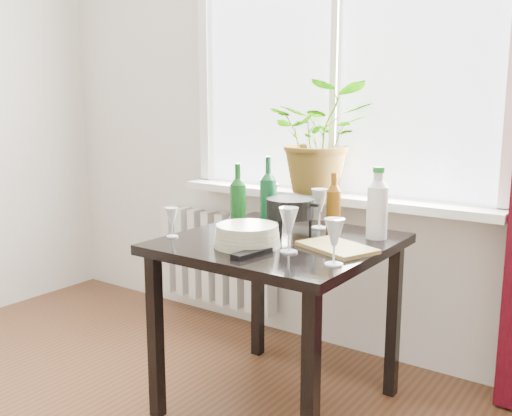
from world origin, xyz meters
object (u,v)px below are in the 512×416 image
Objects in this scene: wineglass_front_left at (172,222)px; wineglass_back_center at (319,208)px; table at (279,261)px; potted_plant at (321,137)px; wineglass_back_left at (271,200)px; tv_remote at (252,253)px; fondue_pot at (290,217)px; wine_bottle_right at (268,191)px; plate_stack at (247,236)px; bottle_amber at (334,202)px; wineglass_far_right at (334,241)px; radiator at (217,258)px; wine_bottle_left at (238,196)px; wineglass_front_right at (289,230)px; cleaning_bottle at (378,202)px.

wineglass_back_center is at bearing 50.46° from wineglass_front_left.
table is 1.53× the size of potted_plant.
tv_remote is at bearing -61.96° from wineglass_back_left.
wineglass_back_center is at bearing 92.75° from fondue_pot.
plate_stack is at bearing -68.51° from wine_bottle_right.
wineglass_front_left is (-0.21, -0.41, -0.10)m from wine_bottle_right.
bottle_amber is 2.07× the size of wineglass_front_left.
fondue_pot is at bearing -102.22° from wineglass_back_center.
table is 5.03× the size of wineglass_far_right.
wineglass_far_right reaches higher than table.
radiator is 1.54m from wineglass_far_right.
wineglass_front_left is 0.73× the size of tv_remote.
wine_bottle_right is (0.07, 0.13, 0.01)m from wine_bottle_left.
wineglass_front_right is at bearing -27.60° from wine_bottle_left.
bottle_amber is at bearing -15.91° from wineglass_back_center.
cleaning_bottle reaches higher than wineglass_back_left.
wine_bottle_left is 0.60m from cleaning_bottle.
table is at bearing 149.62° from wineglass_far_right.
cleaning_bottle is at bearing -10.65° from wineglass_back_left.
radiator is 1.44× the size of potted_plant.
potted_plant is at bearing 111.39° from tv_remote.
plate_stack is at bearing -65.56° from wineglass_back_left.
wineglass_front_right is (0.99, -0.79, 0.45)m from radiator.
cleaning_bottle is 0.46m from wineglass_far_right.
wine_bottle_left reaches higher than tv_remote.
wineglass_front_right reaches higher than radiator.
tv_remote is at bearing -5.56° from wineglass_front_left.
cleaning_bottle is 1.79× the size of wineglass_far_right.
wineglass_far_right is at bearing -13.69° from wineglass_front_right.
wine_bottle_left is 0.15m from wine_bottle_right.
fondue_pot reaches higher than plate_stack.
wineglass_front_left is at bearing -100.04° from wineglass_back_left.
cleaning_bottle is at bearing 37.26° from table.
wineglass_front_left is at bearing -116.04° from wine_bottle_left.
wineglass_front_right is (0.29, -0.76, -0.29)m from potted_plant.
wineglass_far_right is at bearing -56.04° from wineglass_back_center.
wineglass_far_right is (0.36, -0.21, 0.18)m from table.
wineglass_front_right is 0.66m from wineglass_back_left.
wine_bottle_left reaches higher than wineglass_back_left.
potted_plant is 0.63m from cleaning_bottle.
potted_plant reaches higher than cleaning_bottle.
potted_plant reaches higher than wineglass_back_left.
wineglass_back_center is at bearing 123.96° from wineglass_far_right.
bottle_amber is at bearing 69.99° from plate_stack.
radiator is 1.09m from table.
wineglass_back_left is (-0.31, 0.08, -0.01)m from wineglass_back_center.
bottle_amber is 0.41m from wineglass_front_right.
wine_bottle_right is 1.90× the size of wineglass_far_right.
wineglass_front_left is at bearing -148.93° from table.
wine_bottle_left is 0.32m from wineglass_back_left.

